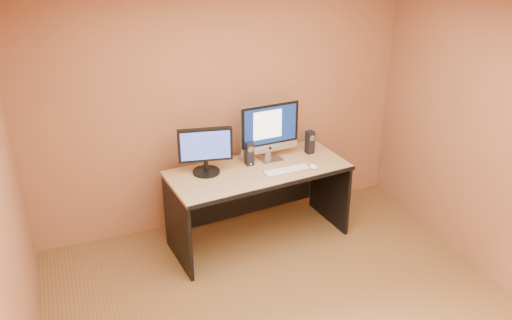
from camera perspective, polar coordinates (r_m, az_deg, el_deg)
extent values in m
plane|color=white|center=(3.46, 5.98, 15.37)|extent=(4.00, 4.00, 0.00)
cube|color=silver|center=(5.31, 3.29, -1.07)|extent=(0.48, 0.15, 0.02)
ellipsoid|color=white|center=(5.38, 6.06, -0.68)|extent=(0.07, 0.12, 0.04)
cylinder|color=black|center=(5.63, 1.90, 0.53)|extent=(0.11, 0.22, 0.01)
cylinder|color=black|center=(5.65, 1.58, 0.62)|extent=(0.09, 0.18, 0.01)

